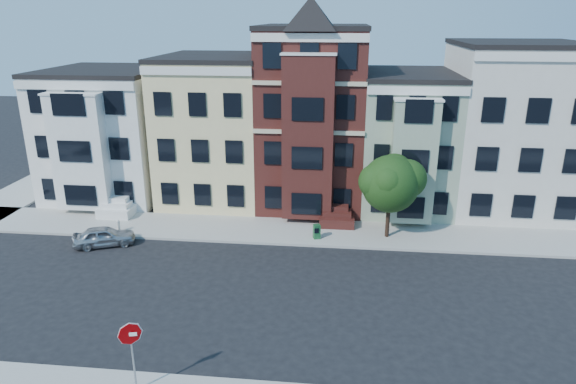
# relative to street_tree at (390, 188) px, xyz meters

# --- Properties ---
(ground) EXTENTS (120.00, 120.00, 0.00)m
(ground) POSITION_rel_street_tree_xyz_m (-5.02, -7.72, -3.28)
(ground) COLOR black
(far_sidewalk) EXTENTS (60.00, 4.00, 0.15)m
(far_sidewalk) POSITION_rel_street_tree_xyz_m (-5.02, 0.28, -3.20)
(far_sidewalk) COLOR #9E9B93
(far_sidewalk) RESTS_ON ground
(house_white) EXTENTS (8.00, 9.00, 9.00)m
(house_white) POSITION_rel_street_tree_xyz_m (-20.02, 6.78, 1.22)
(house_white) COLOR white
(house_white) RESTS_ON ground
(house_yellow) EXTENTS (7.00, 9.00, 10.00)m
(house_yellow) POSITION_rel_street_tree_xyz_m (-12.02, 6.78, 1.72)
(house_yellow) COLOR beige
(house_yellow) RESTS_ON ground
(house_brown) EXTENTS (7.00, 9.00, 12.00)m
(house_brown) POSITION_rel_street_tree_xyz_m (-5.02, 6.78, 2.72)
(house_brown) COLOR #401814
(house_brown) RESTS_ON ground
(house_green) EXTENTS (6.00, 9.00, 9.00)m
(house_green) POSITION_rel_street_tree_xyz_m (1.48, 6.78, 1.22)
(house_green) COLOR #90A186
(house_green) RESTS_ON ground
(house_cream) EXTENTS (8.00, 9.00, 11.00)m
(house_cream) POSITION_rel_street_tree_xyz_m (8.48, 6.78, 2.22)
(house_cream) COLOR silver
(house_cream) RESTS_ON ground
(street_tree) EXTENTS (5.60, 5.60, 6.26)m
(street_tree) POSITION_rel_street_tree_xyz_m (0.00, 0.00, 0.00)
(street_tree) COLOR #234817
(street_tree) RESTS_ON far_sidewalk
(parked_car) EXTENTS (3.75, 2.59, 1.19)m
(parked_car) POSITION_rel_street_tree_xyz_m (-16.63, -2.80, -2.68)
(parked_car) COLOR #ADAFB3
(parked_car) RESTS_ON ground
(newspaper_box) EXTENTS (0.49, 0.46, 0.88)m
(newspaper_box) POSITION_rel_street_tree_xyz_m (-4.23, -0.75, -2.69)
(newspaper_box) COLOR #1C572C
(newspaper_box) RESTS_ON far_sidewalk
(fire_hydrant) EXTENTS (0.27, 0.27, 0.62)m
(fire_hydrant) POSITION_rel_street_tree_xyz_m (-16.52, -1.07, -2.82)
(fire_hydrant) COLOR beige
(fire_hydrant) RESTS_ON far_sidewalk
(stop_sign) EXTENTS (0.87, 0.30, 3.15)m
(stop_sign) POSITION_rel_street_tree_xyz_m (-9.93, -14.70, -1.55)
(stop_sign) COLOR #AA0003
(stop_sign) RESTS_ON near_sidewalk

